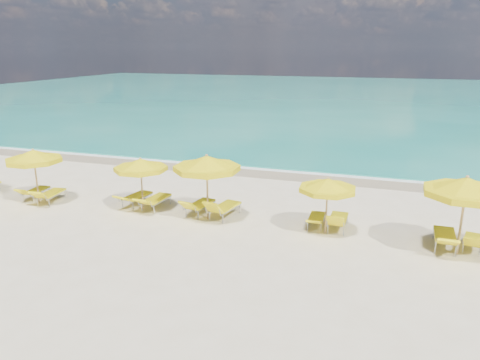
% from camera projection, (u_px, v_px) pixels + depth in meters
% --- Properties ---
extents(ground_plane, '(120.00, 120.00, 0.00)m').
position_uv_depth(ground_plane, '(228.00, 220.00, 17.94)').
color(ground_plane, beige).
extents(ocean, '(120.00, 80.00, 0.30)m').
position_uv_depth(ocean, '(351.00, 97.00, 61.74)').
color(ocean, '#16806E').
rests_on(ocean, ground).
extents(wet_sand_band, '(120.00, 2.60, 0.01)m').
position_uv_depth(wet_sand_band, '(275.00, 173.00, 24.69)').
color(wet_sand_band, tan).
rests_on(wet_sand_band, ground).
extents(foam_line, '(120.00, 1.20, 0.03)m').
position_uv_depth(foam_line, '(279.00, 169.00, 25.42)').
color(foam_line, white).
rests_on(foam_line, ground).
extents(whitecap_near, '(14.00, 0.36, 0.05)m').
position_uv_depth(whitecap_near, '(229.00, 135.00, 35.27)').
color(whitecap_near, white).
rests_on(whitecap_near, ground).
extents(whitecap_far, '(18.00, 0.30, 0.05)m').
position_uv_depth(whitecap_far, '(423.00, 130.00, 37.41)').
color(whitecap_far, white).
rests_on(whitecap_far, ground).
extents(umbrella_1, '(3.00, 3.00, 2.35)m').
position_uv_depth(umbrella_1, '(34.00, 157.00, 19.46)').
color(umbrella_1, tan).
rests_on(umbrella_1, ground).
extents(umbrella_2, '(2.74, 2.74, 2.18)m').
position_uv_depth(umbrella_2, '(141.00, 165.00, 18.65)').
color(umbrella_2, tan).
rests_on(umbrella_2, ground).
extents(umbrella_3, '(3.34, 3.34, 2.58)m').
position_uv_depth(umbrella_3, '(207.00, 164.00, 17.45)').
color(umbrella_3, tan).
rests_on(umbrella_3, ground).
extents(umbrella_4, '(2.60, 2.60, 2.07)m').
position_uv_depth(umbrella_4, '(328.00, 185.00, 16.24)').
color(umbrella_4, tan).
rests_on(umbrella_4, ground).
extents(umbrella_5, '(3.41, 3.41, 2.63)m').
position_uv_depth(umbrella_5, '(466.00, 187.00, 14.40)').
color(umbrella_5, tan).
rests_on(umbrella_5, ground).
extents(lounger_1_left, '(0.68, 1.73, 0.71)m').
position_uv_depth(lounger_1_left, '(36.00, 194.00, 20.48)').
color(lounger_1_left, '#A5A8AD').
rests_on(lounger_1_left, ground).
extents(lounger_1_right, '(0.81, 1.87, 0.80)m').
position_uv_depth(lounger_1_right, '(51.00, 197.00, 19.97)').
color(lounger_1_right, '#A5A8AD').
rests_on(lounger_1_right, ground).
extents(lounger_2_left, '(0.87, 1.96, 0.71)m').
position_uv_depth(lounger_2_left, '(136.00, 200.00, 19.61)').
color(lounger_2_left, '#A5A8AD').
rests_on(lounger_2_left, ground).
extents(lounger_2_right, '(0.76, 2.01, 0.77)m').
position_uv_depth(lounger_2_right, '(156.00, 203.00, 19.18)').
color(lounger_2_right, '#A5A8AD').
rests_on(lounger_2_right, ground).
extents(lounger_3_left, '(0.87, 1.93, 0.84)m').
position_uv_depth(lounger_3_left, '(200.00, 208.00, 18.57)').
color(lounger_3_left, '#A5A8AD').
rests_on(lounger_3_left, ground).
extents(lounger_3_right, '(1.00, 2.00, 0.95)m').
position_uv_depth(lounger_3_right, '(224.00, 211.00, 18.19)').
color(lounger_3_right, '#A5A8AD').
rests_on(lounger_3_right, ground).
extents(lounger_4_left, '(0.60, 1.70, 0.61)m').
position_uv_depth(lounger_4_left, '(316.00, 221.00, 17.27)').
color(lounger_4_left, '#A5A8AD').
rests_on(lounger_4_left, ground).
extents(lounger_4_right, '(0.64, 1.81, 0.88)m').
position_uv_depth(lounger_4_right, '(338.00, 223.00, 16.99)').
color(lounger_4_right, '#A5A8AD').
rests_on(lounger_4_right, ground).
extents(lounger_5_left, '(0.73, 2.08, 0.82)m').
position_uv_depth(lounger_5_left, '(444.00, 241.00, 15.41)').
color(lounger_5_left, '#A5A8AD').
rests_on(lounger_5_left, ground).
extents(lounger_5_right, '(0.81, 1.64, 0.75)m').
position_uv_depth(lounger_5_right, '(472.00, 244.00, 15.29)').
color(lounger_5_right, '#A5A8AD').
rests_on(lounger_5_right, ground).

